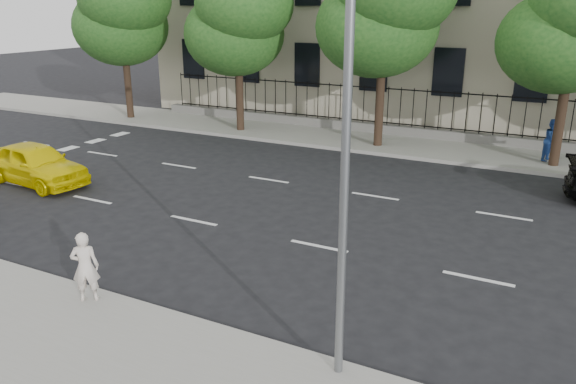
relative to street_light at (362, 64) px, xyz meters
The scene contains 11 objects.
ground 5.99m from the street_light, 144.73° to the left, with size 120.00×120.00×0.00m, color black.
far_sidewalk 16.75m from the street_light, 99.01° to the left, with size 60.00×4.00×0.15m, color gray.
lane_markings 8.67m from the street_light, 110.98° to the left, with size 49.60×4.62×0.01m, color silver, non-canonical shape.
crosswalk 18.42m from the street_light, 158.90° to the left, with size 0.50×12.10×0.01m, color silver, non-canonical shape.
iron_fence 18.21m from the street_light, 98.14° to the left, with size 30.00×0.50×2.20m.
street_light is the anchor object (origin of this frame).
tree_a 23.89m from the street_light, 140.66° to the left, with size 5.71×5.31×9.39m.
tree_b 18.99m from the street_light, 127.15° to the left, with size 5.53×5.12×8.97m.
yellow_taxi 14.95m from the street_light, 160.81° to the left, with size 1.71×4.25×1.45m, color #F3DB00.
woman_near 7.00m from the street_light, behind, with size 0.55×0.36×1.51m, color beige.
pedestrian_far 16.28m from the street_light, 81.47° to the left, with size 0.80×0.63×1.65m, color navy.
Camera 1 is at (5.38, -9.78, 5.99)m, focal length 35.00 mm.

